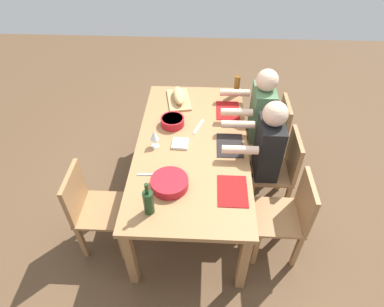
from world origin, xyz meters
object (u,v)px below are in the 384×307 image
at_px(beer_bottle, 237,86).
at_px(wine_bottle, 148,202).
at_px(chair_far_right, 289,214).
at_px(bread_loaf, 179,95).
at_px(napkin_stack, 180,144).
at_px(cutting_board, 179,100).
at_px(serving_bowl_salad, 173,121).
at_px(chair_far_center, 279,168).
at_px(serving_bowl_pasta, 170,182).
at_px(chair_far_left, 272,132).
at_px(diner_far_center, 263,150).
at_px(chair_near_right, 91,206).
at_px(dining_table, 192,151).
at_px(wine_glass, 154,136).
at_px(diner_far_left, 257,115).

bearing_deg(beer_bottle, wine_bottle, -24.09).
bearing_deg(chair_far_right, bread_loaf, -140.93).
relative_size(bread_loaf, beer_bottle, 1.45).
height_order(chair_far_right, napkin_stack, chair_far_right).
distance_m(chair_far_right, cutting_board, 1.59).
bearing_deg(serving_bowl_salad, chair_far_right, 51.58).
bearing_deg(wine_bottle, chair_far_center, 124.48).
bearing_deg(serving_bowl_pasta, napkin_stack, 174.78).
relative_size(chair_far_left, chair_far_right, 1.00).
xyz_separation_m(bread_loaf, napkin_stack, (0.70, 0.07, -0.05)).
bearing_deg(wine_bottle, diner_far_center, 129.57).
distance_m(chair_far_center, serving_bowl_salad, 1.09).
xyz_separation_m(chair_near_right, serving_bowl_salad, (-0.80, 0.62, 0.30)).
xyz_separation_m(diner_far_center, napkin_stack, (0.01, -0.74, 0.05)).
height_order(chair_near_right, wine_bottle, wine_bottle).
distance_m(chair_far_left, bread_loaf, 1.05).
bearing_deg(dining_table, serving_bowl_salad, -144.31).
distance_m(dining_table, wine_glass, 0.38).
bearing_deg(serving_bowl_salad, wine_bottle, -4.13).
height_order(chair_far_center, napkin_stack, chair_far_center).
bearing_deg(dining_table, diner_far_left, 129.92).
relative_size(chair_near_right, beer_bottle, 3.86).
bearing_deg(wine_glass, dining_table, 97.02).
height_order(diner_far_left, chair_far_right, diner_far_left).
bearing_deg(diner_far_left, dining_table, -50.08).
xyz_separation_m(serving_bowl_salad, napkin_stack, (0.28, 0.09, -0.03)).
relative_size(diner_far_center, napkin_stack, 8.57).
relative_size(dining_table, serving_bowl_salad, 8.66).
bearing_deg(napkin_stack, dining_table, 94.96).
relative_size(serving_bowl_pasta, beer_bottle, 1.33).
bearing_deg(chair_far_center, beer_bottle, -155.06).
bearing_deg(serving_bowl_salad, wine_glass, -21.76).
xyz_separation_m(diner_far_left, chair_far_right, (1.06, 0.18, -0.21)).
relative_size(chair_near_right, diner_far_left, 0.71).
bearing_deg(dining_table, napkin_stack, -85.04).
relative_size(dining_table, bread_loaf, 6.02).
distance_m(chair_far_left, beer_bottle, 0.61).
bearing_deg(wine_glass, cutting_board, 168.15).
bearing_deg(diner_far_left, wine_glass, -59.21).
bearing_deg(napkin_stack, chair_far_right, 60.52).
bearing_deg(chair_near_right, diner_far_left, 126.16).
relative_size(chair_far_left, bread_loaf, 2.66).
xyz_separation_m(dining_table, diner_far_center, (-0.00, 0.63, 0.03)).
height_order(diner_far_center, napkin_stack, diner_far_center).
bearing_deg(beer_bottle, chair_near_right, -42.66).
xyz_separation_m(chair_far_center, diner_far_center, (-0.00, -0.18, 0.21)).
distance_m(beer_bottle, napkin_stack, 1.00).
height_order(wine_bottle, wine_glass, wine_bottle).
height_order(diner_far_left, diner_far_center, same).
relative_size(chair_far_left, beer_bottle, 3.86).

